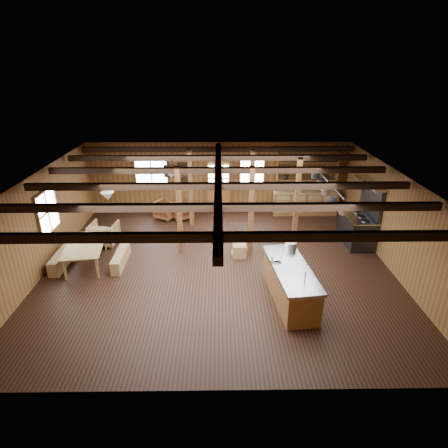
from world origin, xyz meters
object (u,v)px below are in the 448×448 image
at_px(armchair_a, 182,210).
at_px(armchair_b, 166,210).
at_px(kitchen_island, 290,283).
at_px(commercial_range, 359,224).
at_px(armchair_c, 104,234).
at_px(dining_table, 88,254).

bearing_deg(armchair_a, armchair_b, -31.98).
xyz_separation_m(kitchen_island, armchair_a, (-3.22, 5.40, -0.13)).
height_order(kitchen_island, armchair_b, kitchen_island).
bearing_deg(armchair_b, commercial_range, -168.46).
height_order(commercial_range, armchair_b, commercial_range).
height_order(armchair_a, armchair_c, armchair_c).
xyz_separation_m(dining_table, armchair_a, (2.48, 3.51, 0.01)).
xyz_separation_m(kitchen_island, armchair_b, (-3.83, 5.43, -0.13)).
bearing_deg(commercial_range, armchair_a, 160.44).
bearing_deg(armchair_a, armchair_c, 14.03).
distance_m(kitchen_island, armchair_c, 6.43).
bearing_deg(armchair_a, kitchen_island, 91.99).
bearing_deg(armchair_b, armchair_a, -153.47).
relative_size(commercial_range, armchair_b, 2.77).
bearing_deg(kitchen_island, dining_table, 155.12).
relative_size(kitchen_island, armchair_a, 3.42).
distance_m(armchair_b, armchair_c, 2.82).
distance_m(commercial_range, armchair_c, 8.42).
bearing_deg(armchair_a, commercial_range, 131.62).
bearing_deg(commercial_range, dining_table, -170.99).
distance_m(kitchen_island, armchair_a, 6.28).
bearing_deg(dining_table, armchair_b, -36.11).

